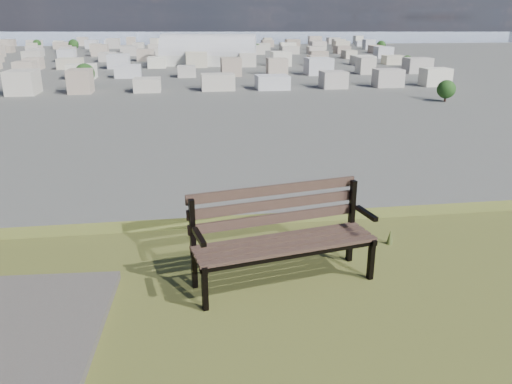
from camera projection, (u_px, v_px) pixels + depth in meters
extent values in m
cube|color=#443027|center=(292.00, 251.00, 4.81)|extent=(1.83, 0.44, 0.04)
cube|color=#443027|center=(287.00, 246.00, 4.92)|extent=(1.83, 0.44, 0.04)
cube|color=#443027|center=(283.00, 241.00, 5.03)|extent=(1.83, 0.44, 0.04)
cube|color=#443027|center=(278.00, 236.00, 5.14)|extent=(1.83, 0.44, 0.04)
cube|color=#443027|center=(276.00, 219.00, 5.16)|extent=(1.82, 0.39, 0.10)
cube|color=#443027|center=(275.00, 204.00, 5.13)|extent=(1.82, 0.39, 0.10)
cube|color=#443027|center=(274.00, 190.00, 5.11)|extent=(1.82, 0.39, 0.10)
cube|color=black|center=(205.00, 288.00, 4.59)|extent=(0.06, 0.07, 0.45)
cube|color=black|center=(193.00, 245.00, 4.90)|extent=(0.06, 0.07, 0.94)
cube|color=black|center=(199.00, 260.00, 4.71)|extent=(0.15, 0.51, 0.05)
cube|color=black|center=(199.00, 237.00, 4.58)|extent=(0.12, 0.37, 0.05)
cube|color=black|center=(371.00, 259.00, 5.14)|extent=(0.06, 0.07, 0.45)
cube|color=black|center=(351.00, 222.00, 5.46)|extent=(0.06, 0.07, 0.94)
cube|color=black|center=(362.00, 234.00, 5.26)|extent=(0.15, 0.51, 0.05)
cube|color=black|center=(366.00, 213.00, 5.13)|extent=(0.12, 0.37, 0.05)
cube|color=black|center=(293.00, 256.00, 4.82)|extent=(1.82, 0.39, 0.04)
cube|color=black|center=(278.00, 240.00, 5.16)|extent=(1.82, 0.39, 0.04)
cone|color=olive|center=(390.00, 237.00, 5.98)|extent=(0.08, 0.08, 0.18)
cube|color=#B4B5B0|center=(209.00, 60.00, 304.07)|extent=(60.21, 34.54, 6.29)
cylinder|color=silver|center=(209.00, 54.00, 303.03)|extent=(60.21, 34.54, 23.91)
cube|color=silver|center=(21.00, 85.00, 188.29)|extent=(11.00, 11.00, 7.00)
cube|color=#BEB1A3|center=(87.00, 84.00, 191.58)|extent=(11.00, 11.00, 7.00)
cube|color=#B7A492|center=(151.00, 82.00, 194.88)|extent=(11.00, 11.00, 7.00)
cube|color=silver|center=(212.00, 81.00, 198.17)|extent=(11.00, 11.00, 7.00)
cube|color=beige|center=(271.00, 80.00, 201.46)|extent=(11.00, 11.00, 7.00)
cube|color=tan|center=(329.00, 79.00, 204.75)|extent=(11.00, 11.00, 7.00)
cube|color=#BCB4A5|center=(385.00, 78.00, 208.05)|extent=(11.00, 11.00, 7.00)
cube|color=#B3ABA2|center=(438.00, 77.00, 211.34)|extent=(11.00, 11.00, 7.00)
cube|color=#B7A492|center=(26.00, 72.00, 233.32)|extent=(11.00, 11.00, 7.00)
cube|color=silver|center=(79.00, 71.00, 236.61)|extent=(11.00, 11.00, 7.00)
cube|color=beige|center=(131.00, 70.00, 239.91)|extent=(11.00, 11.00, 7.00)
cube|color=tan|center=(181.00, 69.00, 243.20)|extent=(11.00, 11.00, 7.00)
cube|color=#BCB4A5|center=(230.00, 69.00, 246.49)|extent=(11.00, 11.00, 7.00)
cube|color=#B3ABA2|center=(278.00, 68.00, 249.78)|extent=(11.00, 11.00, 7.00)
cube|color=silver|center=(324.00, 67.00, 253.07)|extent=(11.00, 11.00, 7.00)
cube|color=#BEB1A3|center=(369.00, 67.00, 256.37)|extent=(11.00, 11.00, 7.00)
cube|color=#B7A492|center=(413.00, 66.00, 259.66)|extent=(11.00, 11.00, 7.00)
cube|color=tan|center=(29.00, 63.00, 278.35)|extent=(11.00, 11.00, 7.00)
cube|color=#BCB4A5|center=(73.00, 62.00, 281.64)|extent=(11.00, 11.00, 7.00)
cube|color=#B3ABA2|center=(117.00, 62.00, 284.94)|extent=(11.00, 11.00, 7.00)
cube|color=silver|center=(160.00, 61.00, 288.23)|extent=(11.00, 11.00, 7.00)
cube|color=#BEB1A3|center=(201.00, 61.00, 291.52)|extent=(11.00, 11.00, 7.00)
cube|color=#B7A492|center=(242.00, 60.00, 294.81)|extent=(11.00, 11.00, 7.00)
cube|color=silver|center=(282.00, 60.00, 298.10)|extent=(11.00, 11.00, 7.00)
cube|color=beige|center=(321.00, 59.00, 301.40)|extent=(11.00, 11.00, 7.00)
cube|color=tan|center=(359.00, 59.00, 304.69)|extent=(11.00, 11.00, 7.00)
cube|color=#BCB4A5|center=(396.00, 58.00, 307.98)|extent=(11.00, 11.00, 7.00)
cube|color=#BEB1A3|center=(31.00, 57.00, 323.38)|extent=(11.00, 11.00, 7.00)
cube|color=#B7A492|center=(69.00, 56.00, 326.67)|extent=(11.00, 11.00, 7.00)
cube|color=silver|center=(107.00, 56.00, 329.97)|extent=(11.00, 11.00, 7.00)
cube|color=beige|center=(144.00, 55.00, 333.26)|extent=(11.00, 11.00, 7.00)
cube|color=tan|center=(180.00, 55.00, 336.55)|extent=(11.00, 11.00, 7.00)
cube|color=#BCB4A5|center=(216.00, 55.00, 339.84)|extent=(11.00, 11.00, 7.00)
cube|color=#B3ABA2|center=(251.00, 54.00, 343.13)|extent=(11.00, 11.00, 7.00)
cube|color=silver|center=(285.00, 54.00, 346.43)|extent=(11.00, 11.00, 7.00)
cube|color=#BEB1A3|center=(318.00, 54.00, 349.72)|extent=(11.00, 11.00, 7.00)
cube|color=#B7A492|center=(351.00, 53.00, 353.01)|extent=(11.00, 11.00, 7.00)
cube|color=silver|center=(384.00, 53.00, 356.30)|extent=(11.00, 11.00, 7.00)
cube|color=#BCB4A5|center=(33.00, 52.00, 368.41)|extent=(11.00, 11.00, 7.00)
cube|color=#B3ABA2|center=(66.00, 51.00, 371.70)|extent=(11.00, 11.00, 7.00)
cube|color=silver|center=(100.00, 51.00, 375.00)|extent=(11.00, 11.00, 7.00)
cube|color=#BEB1A3|center=(132.00, 51.00, 378.29)|extent=(11.00, 11.00, 7.00)
cube|color=#B7A492|center=(164.00, 51.00, 381.58)|extent=(11.00, 11.00, 7.00)
cube|color=silver|center=(196.00, 50.00, 384.87)|extent=(11.00, 11.00, 7.00)
cube|color=beige|center=(227.00, 50.00, 388.16)|extent=(11.00, 11.00, 7.00)
cube|color=tan|center=(257.00, 50.00, 391.46)|extent=(11.00, 11.00, 7.00)
cube|color=#BCB4A5|center=(287.00, 49.00, 394.75)|extent=(11.00, 11.00, 7.00)
cube|color=#B3ABA2|center=(317.00, 49.00, 398.04)|extent=(11.00, 11.00, 7.00)
cube|color=silver|center=(345.00, 49.00, 401.33)|extent=(11.00, 11.00, 7.00)
cube|color=#BEB1A3|center=(374.00, 49.00, 404.62)|extent=(11.00, 11.00, 7.00)
cube|color=silver|center=(3.00, 48.00, 410.15)|extent=(11.00, 11.00, 7.00)
cube|color=beige|center=(34.00, 48.00, 413.44)|extent=(11.00, 11.00, 7.00)
cube|color=tan|center=(64.00, 48.00, 416.73)|extent=(11.00, 11.00, 7.00)
cube|color=#BCB4A5|center=(94.00, 47.00, 420.02)|extent=(11.00, 11.00, 7.00)
cube|color=#B3ABA2|center=(123.00, 47.00, 423.32)|extent=(11.00, 11.00, 7.00)
cube|color=silver|center=(152.00, 47.00, 426.61)|extent=(11.00, 11.00, 7.00)
cube|color=#BEB1A3|center=(180.00, 47.00, 429.90)|extent=(11.00, 11.00, 7.00)
cube|color=#B7A492|center=(208.00, 47.00, 433.19)|extent=(11.00, 11.00, 7.00)
cube|color=silver|center=(235.00, 46.00, 436.49)|extent=(11.00, 11.00, 7.00)
cube|color=beige|center=(262.00, 46.00, 439.78)|extent=(11.00, 11.00, 7.00)
cube|color=tan|center=(289.00, 46.00, 443.07)|extent=(11.00, 11.00, 7.00)
cube|color=#BCB4A5|center=(315.00, 46.00, 446.36)|extent=(11.00, 11.00, 7.00)
cube|color=#B3ABA2|center=(341.00, 45.00, 449.65)|extent=(11.00, 11.00, 7.00)
cube|color=silver|center=(366.00, 45.00, 452.95)|extent=(11.00, 11.00, 7.00)
cube|color=#B7A492|center=(7.00, 45.00, 455.18)|extent=(11.00, 11.00, 7.00)
cube|color=silver|center=(35.00, 45.00, 458.47)|extent=(11.00, 11.00, 7.00)
cube|color=beige|center=(62.00, 45.00, 461.76)|extent=(11.00, 11.00, 7.00)
cube|color=tan|center=(89.00, 45.00, 465.05)|extent=(11.00, 11.00, 7.00)
cube|color=#BCB4A5|center=(115.00, 44.00, 468.35)|extent=(11.00, 11.00, 7.00)
cube|color=#B3ABA2|center=(141.00, 44.00, 471.64)|extent=(11.00, 11.00, 7.00)
cube|color=silver|center=(167.00, 44.00, 474.93)|extent=(11.00, 11.00, 7.00)
cube|color=#BEB1A3|center=(192.00, 44.00, 478.22)|extent=(11.00, 11.00, 7.00)
cube|color=#B7A492|center=(217.00, 44.00, 481.51)|extent=(11.00, 11.00, 7.00)
cube|color=silver|center=(242.00, 43.00, 484.81)|extent=(11.00, 11.00, 7.00)
cube|color=beige|center=(266.00, 43.00, 488.10)|extent=(11.00, 11.00, 7.00)
cube|color=tan|center=(290.00, 43.00, 491.39)|extent=(11.00, 11.00, 7.00)
cube|color=#BCB4A5|center=(314.00, 43.00, 494.68)|extent=(11.00, 11.00, 7.00)
cube|color=#B3ABA2|center=(337.00, 43.00, 497.97)|extent=(11.00, 11.00, 7.00)
cube|color=silver|center=(360.00, 43.00, 501.27)|extent=(11.00, 11.00, 7.00)
cube|color=#B7A492|center=(11.00, 43.00, 500.21)|extent=(11.00, 11.00, 7.00)
cube|color=silver|center=(36.00, 42.00, 503.50)|extent=(11.00, 11.00, 7.00)
cube|color=beige|center=(61.00, 42.00, 506.79)|extent=(11.00, 11.00, 7.00)
cube|color=tan|center=(85.00, 42.00, 510.08)|extent=(11.00, 11.00, 7.00)
cube|color=#BCB4A5|center=(109.00, 42.00, 513.38)|extent=(11.00, 11.00, 7.00)
cube|color=#B3ABA2|center=(133.00, 42.00, 516.67)|extent=(11.00, 11.00, 7.00)
cube|color=silver|center=(156.00, 42.00, 519.96)|extent=(11.00, 11.00, 7.00)
cube|color=#BEB1A3|center=(180.00, 42.00, 523.25)|extent=(11.00, 11.00, 7.00)
cube|color=#B7A492|center=(203.00, 41.00, 526.54)|extent=(11.00, 11.00, 7.00)
cube|color=silver|center=(225.00, 41.00, 529.84)|extent=(11.00, 11.00, 7.00)
cube|color=beige|center=(248.00, 41.00, 533.13)|extent=(11.00, 11.00, 7.00)
cube|color=tan|center=(270.00, 41.00, 536.42)|extent=(11.00, 11.00, 7.00)
cube|color=#BCB4A5|center=(291.00, 41.00, 539.71)|extent=(11.00, 11.00, 7.00)
cube|color=#B3ABA2|center=(313.00, 41.00, 543.00)|extent=(11.00, 11.00, 7.00)
cube|color=silver|center=(334.00, 40.00, 546.30)|extent=(11.00, 11.00, 7.00)
cube|color=#BEB1A3|center=(355.00, 40.00, 549.59)|extent=(11.00, 11.00, 7.00)
cylinder|color=#38221C|center=(445.00, 98.00, 172.34)|extent=(0.80, 0.80, 2.10)
sphere|color=black|center=(446.00, 89.00, 171.30)|extent=(6.30, 6.30, 6.30)
cylinder|color=#38221C|center=(86.00, 83.00, 210.42)|extent=(0.80, 0.80, 2.70)
sphere|color=black|center=(85.00, 73.00, 209.08)|extent=(8.10, 8.10, 8.10)
cylinder|color=#38221C|center=(406.00, 66.00, 289.87)|extent=(0.80, 0.80, 1.95)
sphere|color=black|center=(407.00, 60.00, 288.90)|extent=(5.85, 5.85, 5.85)
cylinder|color=#38221C|center=(257.00, 53.00, 392.24)|extent=(0.80, 0.80, 2.25)
sphere|color=black|center=(257.00, 48.00, 391.12)|extent=(6.75, 6.75, 6.75)
cylinder|color=#38221C|center=(74.00, 50.00, 427.58)|extent=(0.80, 0.80, 2.85)
sphere|color=black|center=(74.00, 44.00, 426.16)|extent=(8.55, 8.55, 8.55)
cylinder|color=#38221C|center=(38.00, 48.00, 459.51)|extent=(0.80, 0.80, 2.40)
sphere|color=black|center=(37.00, 43.00, 458.31)|extent=(7.20, 7.20, 7.20)
cylinder|color=#38221C|center=(249.00, 64.00, 296.17)|extent=(0.80, 0.80, 2.10)
sphere|color=black|center=(249.00, 59.00, 295.13)|extent=(6.30, 6.30, 6.30)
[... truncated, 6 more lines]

